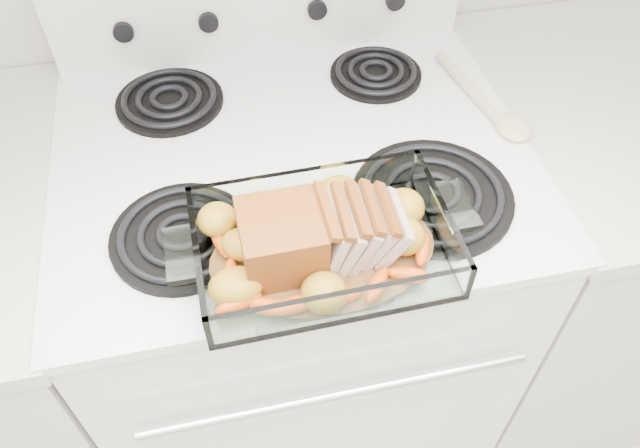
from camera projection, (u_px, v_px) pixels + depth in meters
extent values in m
cube|color=white|center=(299.00, 306.00, 1.39)|extent=(0.76, 0.65, 0.92)
cube|color=black|center=(330.00, 443.00, 1.20)|extent=(0.65, 0.02, 0.55)
cylinder|color=silver|center=(338.00, 395.00, 0.96)|extent=(0.61, 0.02, 0.02)
cube|color=white|center=(291.00, 152.00, 1.04)|extent=(0.78, 0.67, 0.02)
cube|color=white|center=(261.00, 6.00, 1.16)|extent=(0.76, 0.06, 0.18)
cylinder|color=black|center=(183.00, 237.00, 0.90)|extent=(0.21, 0.21, 0.01)
cylinder|color=black|center=(432.00, 196.00, 0.96)|extent=(0.25, 0.25, 0.01)
cylinder|color=black|center=(170.00, 101.00, 1.11)|extent=(0.19, 0.19, 0.01)
cylinder|color=black|center=(376.00, 74.00, 1.16)|extent=(0.17, 0.17, 0.01)
cylinder|color=black|center=(123.00, 31.00, 1.10)|extent=(0.04, 0.02, 0.04)
cylinder|color=black|center=(208.00, 21.00, 1.12)|extent=(0.04, 0.02, 0.04)
cylinder|color=black|center=(317.00, 9.00, 1.15)|extent=(0.04, 0.02, 0.04)
cylinder|color=black|center=(395.00, 0.00, 1.17)|extent=(0.04, 0.02, 0.04)
cube|color=silver|center=(571.00, 258.00, 1.49)|extent=(0.55, 0.65, 0.90)
cube|color=white|center=(323.00, 255.00, 0.87)|extent=(0.34, 0.23, 0.01)
cube|color=white|center=(342.00, 306.00, 0.77)|extent=(0.34, 0.01, 0.06)
cube|color=white|center=(307.00, 184.00, 0.91)|extent=(0.34, 0.01, 0.06)
cube|color=white|center=(199.00, 261.00, 0.82)|extent=(0.01, 0.23, 0.06)
cube|color=white|center=(441.00, 220.00, 0.87)|extent=(0.01, 0.23, 0.06)
cylinder|color=brown|center=(323.00, 253.00, 0.87)|extent=(0.20, 0.20, 0.00)
cube|color=brown|center=(281.00, 240.00, 0.83)|extent=(0.11, 0.11, 0.09)
cube|color=tan|center=(327.00, 234.00, 0.84)|extent=(0.04, 0.10, 0.08)
cube|color=tan|center=(342.00, 232.00, 0.84)|extent=(0.04, 0.10, 0.08)
cube|color=tan|center=(356.00, 230.00, 0.84)|extent=(0.05, 0.10, 0.07)
cube|color=tan|center=(371.00, 229.00, 0.85)|extent=(0.05, 0.10, 0.07)
cube|color=tan|center=(386.00, 227.00, 0.85)|extent=(0.05, 0.09, 0.07)
ellipsoid|color=#CC4E16|center=(218.00, 319.00, 0.79)|extent=(0.06, 0.02, 0.02)
ellipsoid|color=#CC4E16|center=(426.00, 281.00, 0.82)|extent=(0.06, 0.02, 0.02)
ellipsoid|color=#CC4E16|center=(431.00, 218.00, 0.90)|extent=(0.06, 0.02, 0.02)
ellipsoid|color=#CC4E16|center=(201.00, 244.00, 0.86)|extent=(0.06, 0.02, 0.02)
ellipsoid|color=#BE8421|center=(197.00, 217.00, 0.88)|extent=(0.07, 0.06, 0.05)
ellipsoid|color=#BE8421|center=(324.00, 192.00, 0.91)|extent=(0.07, 0.06, 0.05)
ellipsoid|color=#BE8421|center=(420.00, 239.00, 0.85)|extent=(0.07, 0.06, 0.05)
cylinder|color=beige|center=(468.00, 87.00, 1.13)|extent=(0.05, 0.21, 0.02)
ellipsoid|color=beige|center=(513.00, 127.00, 1.05)|extent=(0.06, 0.08, 0.02)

